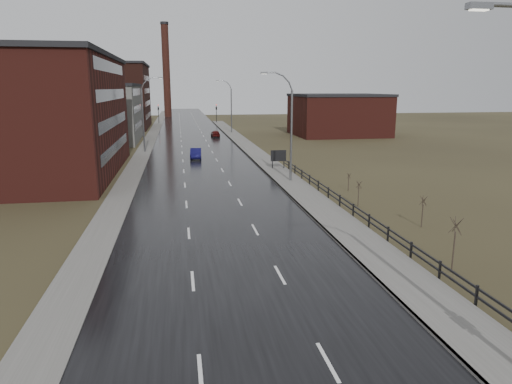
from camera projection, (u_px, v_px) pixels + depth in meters
name	position (u px, v px, depth m)	size (l,w,h in m)	color
road	(197.00, 153.00, 70.00)	(14.00, 300.00, 0.06)	black
sidewalk_right	(291.00, 183.00, 47.37)	(3.20, 180.00, 0.18)	#595651
curb_right	(277.00, 184.00, 47.12)	(0.16, 180.00, 0.18)	slate
sidewalk_left	(143.00, 154.00, 68.66)	(2.40, 260.00, 0.12)	#595651
warehouse_near	(12.00, 115.00, 50.66)	(22.44, 28.56, 13.50)	#471914
warehouse_mid	(93.00, 113.00, 83.20)	(16.32, 20.40, 10.50)	slate
warehouse_far	(93.00, 96.00, 110.65)	(26.52, 24.48, 15.50)	#331611
building_right	(338.00, 115.00, 95.13)	(18.36, 16.32, 8.50)	#471914
smokestack	(166.00, 70.00, 152.05)	(2.70, 2.70, 30.70)	#331611
streetlight_right_mid	(289.00, 127.00, 47.02)	(3.36, 0.28, 11.35)	slate
streetlight_left	(145.00, 114.00, 69.37)	(3.36, 0.28, 11.35)	slate
streetlight_right_far	(230.00, 106.00, 98.91)	(3.36, 0.28, 11.35)	slate
guardrail	(373.00, 222.00, 31.47)	(0.10, 53.05, 1.10)	black
shrub_c	(454.00, 243.00, 24.55)	(0.71, 0.75, 3.02)	#382D23
shrub_d	(423.00, 211.00, 32.45)	(0.54, 0.57, 2.29)	#382D23
shrub_e	(359.00, 193.00, 38.19)	(0.52, 0.55, 2.20)	#382D23
shrub_f	(349.00, 181.00, 44.17)	(0.41, 0.43, 1.71)	#382D23
billboard	(278.00, 156.00, 55.24)	(1.90, 0.17, 2.40)	black
traffic_light_left	(158.00, 107.00, 125.33)	(0.58, 2.73, 5.30)	black
traffic_light_right	(216.00, 106.00, 127.94)	(0.58, 2.73, 5.30)	black
car_near	(196.00, 154.00, 64.00)	(1.51, 4.32, 1.42)	#0F0D44
car_far	(215.00, 134.00, 91.91)	(1.59, 3.96, 1.35)	#440B0B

